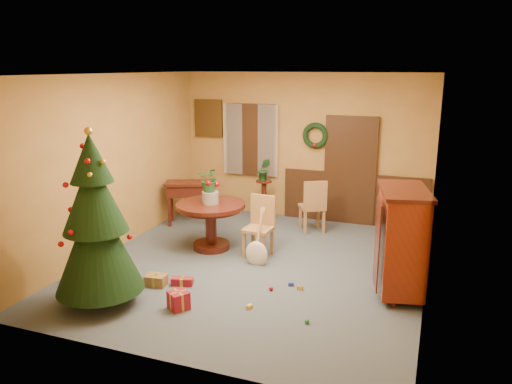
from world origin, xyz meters
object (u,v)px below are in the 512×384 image
at_px(dining_table, 211,217).
at_px(sideboard, 401,238).
at_px(writing_desk, 191,192).
at_px(christmas_tree, 96,223).
at_px(chair_near, 260,224).

relative_size(dining_table, sideboard, 0.79).
height_order(dining_table, writing_desk, writing_desk).
bearing_deg(christmas_tree, chair_near, 60.30).
height_order(dining_table, christmas_tree, christmas_tree).
relative_size(dining_table, christmas_tree, 0.50).
bearing_deg(christmas_tree, sideboard, 25.14).
bearing_deg(writing_desk, christmas_tree, -81.96).
distance_m(writing_desk, sideboard, 4.45).
bearing_deg(writing_desk, sideboard, -23.44).
bearing_deg(sideboard, christmas_tree, -154.86).
bearing_deg(dining_table, writing_desk, 130.57).
distance_m(chair_near, sideboard, 2.36).
bearing_deg(writing_desk, dining_table, -49.43).
xyz_separation_m(dining_table, sideboard, (3.11, -0.64, 0.22)).
distance_m(christmas_tree, sideboard, 3.98).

